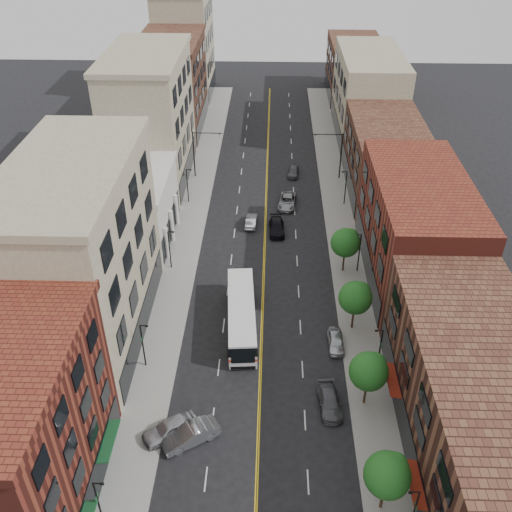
# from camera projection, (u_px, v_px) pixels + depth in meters

# --- Properties ---
(ground) EXTENTS (220.00, 220.00, 0.00)m
(ground) POSITION_uv_depth(u_px,v_px,m) (258.00, 438.00, 47.79)
(ground) COLOR black
(ground) RESTS_ON ground
(sidewalk_left) EXTENTS (4.00, 110.00, 0.15)m
(sidewalk_left) POSITION_uv_depth(u_px,v_px,m) (191.00, 220.00, 76.78)
(sidewalk_left) COLOR gray
(sidewalk_left) RESTS_ON ground
(sidewalk_right) EXTENTS (4.00, 110.00, 0.15)m
(sidewalk_right) POSITION_uv_depth(u_px,v_px,m) (340.00, 222.00, 76.27)
(sidewalk_right) COLOR gray
(sidewalk_right) RESTS_ON ground
(bldg_l_redbrick) EXTENTS (10.00, 16.00, 14.00)m
(bldg_l_redbrick) POSITION_uv_depth(u_px,v_px,m) (10.00, 439.00, 39.31)
(bldg_l_redbrick) COLOR maroon
(bldg_l_redbrick) RESTS_ON ground
(bldg_l_tanoffice) EXTENTS (10.00, 22.00, 18.00)m
(bldg_l_tanoffice) POSITION_uv_depth(u_px,v_px,m) (83.00, 258.00, 53.80)
(bldg_l_tanoffice) COLOR gray
(bldg_l_tanoffice) RESTS_ON ground
(bldg_l_white) EXTENTS (10.00, 14.00, 8.00)m
(bldg_l_white) POSITION_uv_depth(u_px,v_px,m) (130.00, 209.00, 71.44)
(bldg_l_white) COLOR silver
(bldg_l_white) RESTS_ON ground
(bldg_l_far_a) EXTENTS (10.00, 20.00, 18.00)m
(bldg_l_far_a) POSITION_uv_depth(u_px,v_px,m) (150.00, 120.00, 82.57)
(bldg_l_far_a) COLOR gray
(bldg_l_far_a) RESTS_ON ground
(bldg_l_far_b) EXTENTS (10.00, 20.00, 15.00)m
(bldg_l_far_b) POSITION_uv_depth(u_px,v_px,m) (172.00, 86.00, 99.87)
(bldg_l_far_b) COLOR #522D21
(bldg_l_far_b) RESTS_ON ground
(bldg_l_far_c) EXTENTS (10.00, 16.00, 20.00)m
(bldg_l_far_c) POSITION_uv_depth(u_px,v_px,m) (185.00, 44.00, 113.25)
(bldg_l_far_c) COLOR gray
(bldg_l_far_c) RESTS_ON ground
(bldg_r_near) EXTENTS (10.00, 26.00, 10.00)m
(bldg_r_near) POSITION_uv_depth(u_px,v_px,m) (476.00, 403.00, 44.52)
(bldg_r_near) COLOR #522D21
(bldg_r_near) RESTS_ON ground
(bldg_r_mid) EXTENTS (10.00, 22.00, 12.00)m
(bldg_r_mid) POSITION_uv_depth(u_px,v_px,m) (416.00, 229.00, 63.68)
(bldg_r_mid) COLOR maroon
(bldg_r_mid) RESTS_ON ground
(bldg_r_far_a) EXTENTS (10.00, 20.00, 10.00)m
(bldg_r_far_a) POSITION_uv_depth(u_px,v_px,m) (386.00, 158.00, 81.52)
(bldg_r_far_a) COLOR #522D21
(bldg_r_far_a) RESTS_ON ground
(bldg_r_far_b) EXTENTS (10.00, 22.00, 14.00)m
(bldg_r_far_b) POSITION_uv_depth(u_px,v_px,m) (368.00, 95.00, 97.65)
(bldg_r_far_b) COLOR gray
(bldg_r_far_b) RESTS_ON ground
(bldg_r_far_c) EXTENTS (10.00, 18.00, 11.00)m
(bldg_r_far_c) POSITION_uv_depth(u_px,v_px,m) (354.00, 69.00, 114.94)
(bldg_r_far_c) COLOR #522D21
(bldg_r_far_c) RESTS_ON ground
(tree_r_0) EXTENTS (3.40, 3.40, 5.59)m
(tree_r_0) POSITION_uv_depth(u_px,v_px,m) (388.00, 474.00, 40.33)
(tree_r_0) COLOR black
(tree_r_0) RESTS_ON sidewalk_right
(tree_r_1) EXTENTS (3.40, 3.40, 5.59)m
(tree_r_1) POSITION_uv_depth(u_px,v_px,m) (370.00, 370.00, 48.56)
(tree_r_1) COLOR black
(tree_r_1) RESTS_ON sidewalk_right
(tree_r_2) EXTENTS (3.40, 3.40, 5.59)m
(tree_r_2) POSITION_uv_depth(u_px,v_px,m) (356.00, 297.00, 56.78)
(tree_r_2) COLOR black
(tree_r_2) RESTS_ON sidewalk_right
(tree_r_3) EXTENTS (3.40, 3.40, 5.59)m
(tree_r_3) POSITION_uv_depth(u_px,v_px,m) (346.00, 242.00, 65.00)
(tree_r_3) COLOR black
(tree_r_3) RESTS_ON sidewalk_right
(lamp_l_0) EXTENTS (0.81, 0.55, 5.05)m
(lamp_l_0) POSITION_uv_depth(u_px,v_px,m) (99.00, 502.00, 39.80)
(lamp_l_0) COLOR black
(lamp_l_0) RESTS_ON sidewalk_left
(lamp_l_1) EXTENTS (0.81, 0.55, 5.05)m
(lamp_l_1) POSITION_uv_depth(u_px,v_px,m) (143.00, 343.00, 52.96)
(lamp_l_1) COLOR black
(lamp_l_1) RESTS_ON sidewalk_left
(lamp_l_2) EXTENTS (0.81, 0.55, 5.05)m
(lamp_l_2) POSITION_uv_depth(u_px,v_px,m) (170.00, 247.00, 66.11)
(lamp_l_2) COLOR black
(lamp_l_2) RESTS_ON sidewalk_left
(lamp_l_3) EXTENTS (0.81, 0.55, 5.05)m
(lamp_l_3) POSITION_uv_depth(u_px,v_px,m) (188.00, 184.00, 79.27)
(lamp_l_3) COLOR black
(lamp_l_3) RESTS_ON sidewalk_left
(lamp_r_0) EXTENTS (0.81, 0.55, 5.05)m
(lamp_r_0) POSITION_uv_depth(u_px,v_px,m) (414.00, 511.00, 39.25)
(lamp_r_0) COLOR black
(lamp_r_0) RESTS_ON sidewalk_right
(lamp_r_1) EXTENTS (0.81, 0.55, 5.05)m
(lamp_r_1) POSITION_uv_depth(u_px,v_px,m) (380.00, 348.00, 52.40)
(lamp_r_1) COLOR black
(lamp_r_1) RESTS_ON sidewalk_right
(lamp_r_2) EXTENTS (0.81, 0.55, 5.05)m
(lamp_r_2) POSITION_uv_depth(u_px,v_px,m) (359.00, 251.00, 65.56)
(lamp_r_2) COLOR black
(lamp_r_2) RESTS_ON sidewalk_right
(lamp_r_3) EXTENTS (0.81, 0.55, 5.05)m
(lamp_r_3) POSITION_uv_depth(u_px,v_px,m) (345.00, 186.00, 78.72)
(lamp_r_3) COLOR black
(lamp_r_3) RESTS_ON sidewalk_right
(signal_mast_left) EXTENTS (4.49, 0.18, 7.20)m
(signal_mast_left) POSITION_uv_depth(u_px,v_px,m) (198.00, 149.00, 84.88)
(signal_mast_left) COLOR black
(signal_mast_left) RESTS_ON sidewalk_left
(signal_mast_right) EXTENTS (4.49, 0.18, 7.20)m
(signal_mast_right) POSITION_uv_depth(u_px,v_px,m) (336.00, 151.00, 84.36)
(signal_mast_right) COLOR black
(signal_mast_right) RESTS_ON sidewalk_right
(city_bus) EXTENTS (3.67, 12.49, 3.17)m
(city_bus) POSITION_uv_depth(u_px,v_px,m) (241.00, 314.00, 58.05)
(city_bus) COLOR silver
(city_bus) RESTS_ON ground
(car_angle_a) EXTENTS (5.03, 4.16, 1.62)m
(car_angle_a) POSITION_uv_depth(u_px,v_px,m) (170.00, 428.00, 47.61)
(car_angle_a) COLOR #ACADB4
(car_angle_a) RESTS_ON ground
(car_angle_b) EXTENTS (5.06, 3.99, 1.61)m
(car_angle_b) POSITION_uv_depth(u_px,v_px,m) (190.00, 435.00, 47.09)
(car_angle_b) COLOR gray
(car_angle_b) RESTS_ON ground
(car_parked_mid) EXTENTS (2.25, 4.67, 1.31)m
(car_parked_mid) POSITION_uv_depth(u_px,v_px,m) (329.00, 402.00, 50.15)
(car_parked_mid) COLOR #4B4B50
(car_parked_mid) RESTS_ON ground
(car_parked_far) EXTENTS (1.58, 3.86, 1.31)m
(car_parked_far) POSITION_uv_depth(u_px,v_px,m) (336.00, 341.00, 56.49)
(car_parked_far) COLOR #BABDC3
(car_parked_far) RESTS_ON ground
(car_lane_behind) EXTENTS (1.57, 3.98, 1.29)m
(car_lane_behind) POSITION_uv_depth(u_px,v_px,m) (251.00, 221.00, 75.47)
(car_lane_behind) COLOR #535358
(car_lane_behind) RESTS_ON ground
(car_lane_a) EXTENTS (2.17, 4.92, 1.40)m
(car_lane_a) POSITION_uv_depth(u_px,v_px,m) (277.00, 227.00, 74.08)
(car_lane_a) COLOR black
(car_lane_a) RESTS_ON ground
(car_lane_b) EXTENTS (2.94, 5.37, 1.42)m
(car_lane_b) POSITION_uv_depth(u_px,v_px,m) (287.00, 201.00, 79.77)
(car_lane_b) COLOR gray
(car_lane_b) RESTS_ON ground
(car_lane_c) EXTENTS (2.00, 4.06, 1.33)m
(car_lane_c) POSITION_uv_depth(u_px,v_px,m) (293.00, 171.00, 87.58)
(car_lane_c) COLOR #49494E
(car_lane_c) RESTS_ON ground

